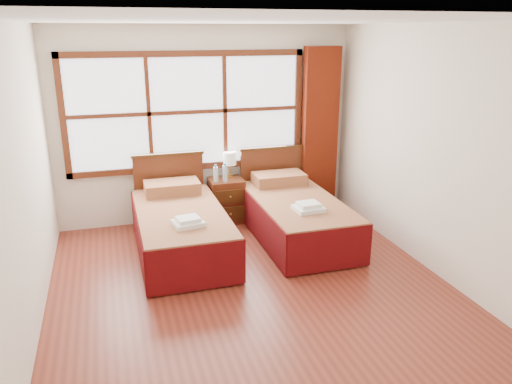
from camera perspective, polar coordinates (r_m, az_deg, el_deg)
name	(u,v)px	position (r m, az deg, el deg)	size (l,w,h in m)	color
floor	(254,291)	(5.15, -0.23, -11.28)	(4.50, 4.50, 0.00)	maroon
ceiling	(254,20)	(4.49, -0.28, 19.03)	(4.50, 4.50, 0.00)	white
wall_back	(206,126)	(6.79, -5.71, 7.56)	(4.00, 4.00, 0.00)	silver
wall_left	(21,186)	(4.54, -25.26, 0.64)	(4.50, 4.50, 0.00)	silver
wall_right	(437,153)	(5.55, 20.02, 4.21)	(4.50, 4.50, 0.00)	silver
window	(188,112)	(6.68, -7.83, 9.05)	(3.16, 0.06, 1.56)	white
curtain	(320,131)	(7.16, 7.29, 6.98)	(0.50, 0.16, 2.30)	#631A09
bed_left	(181,227)	(5.98, -8.61, -4.00)	(1.02, 2.04, 0.99)	#41240D
bed_right	(295,215)	(6.32, 4.50, -2.63)	(1.01, 2.03, 0.98)	#41240D
nightstand	(227,200)	(6.84, -3.38, -0.96)	(0.45, 0.45, 0.60)	#512311
towels_left	(188,222)	(5.40, -7.76, -3.40)	(0.35, 0.32, 0.09)	white
towels_right	(308,207)	(5.82, 6.01, -1.74)	(0.34, 0.30, 0.10)	white
lamp	(230,159)	(6.82, -3.03, 3.77)	(0.18, 0.18, 0.35)	gold
bottle_near	(216,174)	(6.62, -4.63, 2.05)	(0.06, 0.06, 0.23)	#A8C6D8
bottle_far	(225,173)	(6.64, -3.56, 2.17)	(0.07, 0.07, 0.25)	#A8C6D8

